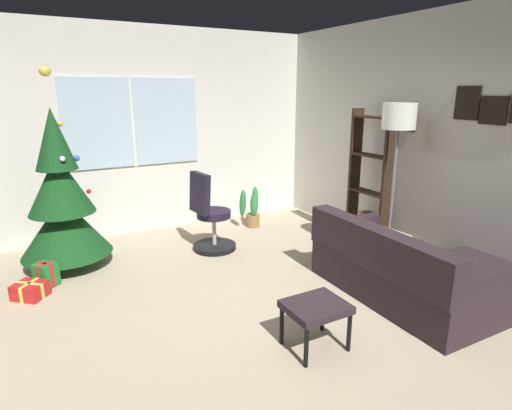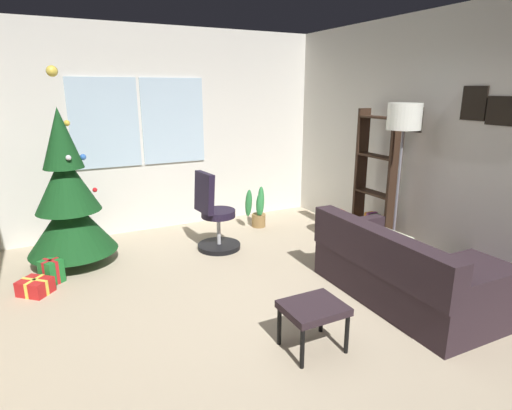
{
  "view_description": "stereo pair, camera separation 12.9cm",
  "coord_description": "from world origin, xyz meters",
  "px_view_note": "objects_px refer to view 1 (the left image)",
  "views": [
    {
      "loc": [
        -1.71,
        -2.84,
        2.03
      ],
      "look_at": [
        0.03,
        0.28,
        1.04
      ],
      "focal_mm": 29.31,
      "sensor_mm": 36.0,
      "label": 1
    },
    {
      "loc": [
        -1.59,
        -2.9,
        2.03
      ],
      "look_at": [
        0.03,
        0.28,
        1.04
      ],
      "focal_mm": 29.31,
      "sensor_mm": 36.0,
      "label": 2
    }
  ],
  "objects_px": {
    "gift_box_red": "(30,290)",
    "office_chair": "(210,220)",
    "couch": "(417,272)",
    "holiday_tree": "(62,204)",
    "potted_plant": "(251,210)",
    "bookshelf": "(370,187)",
    "gift_box_green": "(46,275)",
    "floor_lamp": "(398,129)",
    "footstool": "(316,310)"
  },
  "relations": [
    {
      "from": "holiday_tree",
      "to": "bookshelf",
      "type": "relative_size",
      "value": 1.27
    },
    {
      "from": "footstool",
      "to": "bookshelf",
      "type": "bearing_deg",
      "value": 37.33
    },
    {
      "from": "couch",
      "to": "floor_lamp",
      "type": "xyz_separation_m",
      "value": [
        0.33,
        0.71,
        1.34
      ]
    },
    {
      "from": "gift_box_red",
      "to": "potted_plant",
      "type": "bearing_deg",
      "value": 16.28
    },
    {
      "from": "couch",
      "to": "gift_box_green",
      "type": "bearing_deg",
      "value": 147.32
    },
    {
      "from": "bookshelf",
      "to": "floor_lamp",
      "type": "relative_size",
      "value": 0.95
    },
    {
      "from": "footstool",
      "to": "floor_lamp",
      "type": "bearing_deg",
      "value": 27.62
    },
    {
      "from": "couch",
      "to": "bookshelf",
      "type": "xyz_separation_m",
      "value": [
        0.59,
        1.32,
        0.54
      ]
    },
    {
      "from": "holiday_tree",
      "to": "office_chair",
      "type": "xyz_separation_m",
      "value": [
        1.67,
        -0.33,
        -0.36
      ]
    },
    {
      "from": "potted_plant",
      "to": "bookshelf",
      "type": "bearing_deg",
      "value": -55.17
    },
    {
      "from": "gift_box_green",
      "to": "office_chair",
      "type": "bearing_deg",
      "value": 3.25
    },
    {
      "from": "office_chair",
      "to": "floor_lamp",
      "type": "bearing_deg",
      "value": -42.27
    },
    {
      "from": "gift_box_red",
      "to": "office_chair",
      "type": "height_order",
      "value": "office_chair"
    },
    {
      "from": "holiday_tree",
      "to": "potted_plant",
      "type": "height_order",
      "value": "holiday_tree"
    },
    {
      "from": "holiday_tree",
      "to": "office_chair",
      "type": "relative_size",
      "value": 2.19
    },
    {
      "from": "office_chair",
      "to": "bookshelf",
      "type": "bearing_deg",
      "value": -24.6
    },
    {
      "from": "holiday_tree",
      "to": "floor_lamp",
      "type": "height_order",
      "value": "holiday_tree"
    },
    {
      "from": "couch",
      "to": "office_chair",
      "type": "distance_m",
      "value": 2.55
    },
    {
      "from": "footstool",
      "to": "holiday_tree",
      "type": "bearing_deg",
      "value": 120.01
    },
    {
      "from": "couch",
      "to": "office_chair",
      "type": "xyz_separation_m",
      "value": [
        -1.3,
        2.19,
        0.14
      ]
    },
    {
      "from": "gift_box_red",
      "to": "floor_lamp",
      "type": "height_order",
      "value": "floor_lamp"
    },
    {
      "from": "bookshelf",
      "to": "office_chair",
      "type": "bearing_deg",
      "value": 155.4
    },
    {
      "from": "footstool",
      "to": "holiday_tree",
      "type": "xyz_separation_m",
      "value": [
        -1.57,
        2.72,
        0.43
      ]
    },
    {
      "from": "potted_plant",
      "to": "holiday_tree",
      "type": "bearing_deg",
      "value": -175.1
    },
    {
      "from": "couch",
      "to": "potted_plant",
      "type": "relative_size",
      "value": 2.86
    },
    {
      "from": "footstool",
      "to": "office_chair",
      "type": "height_order",
      "value": "office_chair"
    },
    {
      "from": "gift_box_green",
      "to": "office_chair",
      "type": "xyz_separation_m",
      "value": [
        1.94,
        0.11,
        0.28
      ]
    },
    {
      "from": "gift_box_red",
      "to": "floor_lamp",
      "type": "relative_size",
      "value": 0.2
    },
    {
      "from": "footstool",
      "to": "gift_box_green",
      "type": "distance_m",
      "value": 2.93
    },
    {
      "from": "couch",
      "to": "gift_box_green",
      "type": "relative_size",
      "value": 6.77
    },
    {
      "from": "bookshelf",
      "to": "floor_lamp",
      "type": "xyz_separation_m",
      "value": [
        -0.26,
        -0.61,
        0.81
      ]
    },
    {
      "from": "gift_box_red",
      "to": "floor_lamp",
      "type": "xyz_separation_m",
      "value": [
        3.73,
        -1.16,
        1.53
      ]
    },
    {
      "from": "holiday_tree",
      "to": "bookshelf",
      "type": "height_order",
      "value": "holiday_tree"
    },
    {
      "from": "gift_box_red",
      "to": "floor_lamp",
      "type": "distance_m",
      "value": 4.19
    },
    {
      "from": "footstool",
      "to": "potted_plant",
      "type": "height_order",
      "value": "potted_plant"
    },
    {
      "from": "gift_box_green",
      "to": "footstool",
      "type": "bearing_deg",
      "value": -51.1
    },
    {
      "from": "gift_box_red",
      "to": "office_chair",
      "type": "xyz_separation_m",
      "value": [
        2.1,
        0.32,
        0.33
      ]
    },
    {
      "from": "holiday_tree",
      "to": "office_chair",
      "type": "bearing_deg",
      "value": -11.3
    },
    {
      "from": "holiday_tree",
      "to": "gift_box_red",
      "type": "distance_m",
      "value": 1.04
    },
    {
      "from": "floor_lamp",
      "to": "potted_plant",
      "type": "distance_m",
      "value": 2.54
    },
    {
      "from": "gift_box_green",
      "to": "bookshelf",
      "type": "distance_m",
      "value": 3.96
    },
    {
      "from": "gift_box_green",
      "to": "office_chair",
      "type": "relative_size",
      "value": 0.26
    },
    {
      "from": "couch",
      "to": "potted_plant",
      "type": "bearing_deg",
      "value": 98.28
    },
    {
      "from": "couch",
      "to": "gift_box_red",
      "type": "distance_m",
      "value": 3.88
    },
    {
      "from": "gift_box_red",
      "to": "bookshelf",
      "type": "xyz_separation_m",
      "value": [
        3.99,
        -0.54,
        0.73
      ]
    },
    {
      "from": "footstool",
      "to": "holiday_tree",
      "type": "relative_size",
      "value": 0.21
    },
    {
      "from": "couch",
      "to": "gift_box_red",
      "type": "height_order",
      "value": "couch"
    },
    {
      "from": "holiday_tree",
      "to": "potted_plant",
      "type": "xyz_separation_m",
      "value": [
        2.57,
        0.22,
        -0.5
      ]
    },
    {
      "from": "holiday_tree",
      "to": "floor_lamp",
      "type": "bearing_deg",
      "value": -28.79
    },
    {
      "from": "footstool",
      "to": "bookshelf",
      "type": "distance_m",
      "value": 2.55
    }
  ]
}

